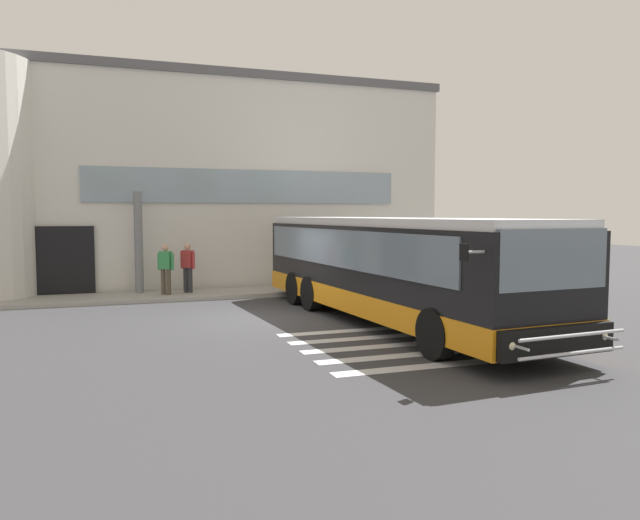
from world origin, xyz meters
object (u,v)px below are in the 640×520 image
Objects in this scene: entry_support_column at (139,242)px; bus_main_foreground at (390,271)px; passenger_near_column at (166,265)px; passenger_by_doorway at (188,265)px.

entry_support_column is 0.28× the size of bus_main_foreground.
passenger_near_column is 1.00× the size of passenger_by_doorway.
entry_support_column reaches higher than passenger_near_column.
passenger_by_doorway is at bearing 19.97° from passenger_near_column.
entry_support_column is at bearing 136.06° from passenger_near_column.
passenger_by_doorway is (0.73, 0.26, -0.03)m from passenger_near_column.
passenger_by_doorway is at bearing 123.76° from bus_main_foreground.
bus_main_foreground is 8.06m from passenger_near_column.
entry_support_column is 1.35m from passenger_near_column.
entry_support_column is 1.80m from passenger_by_doorway.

